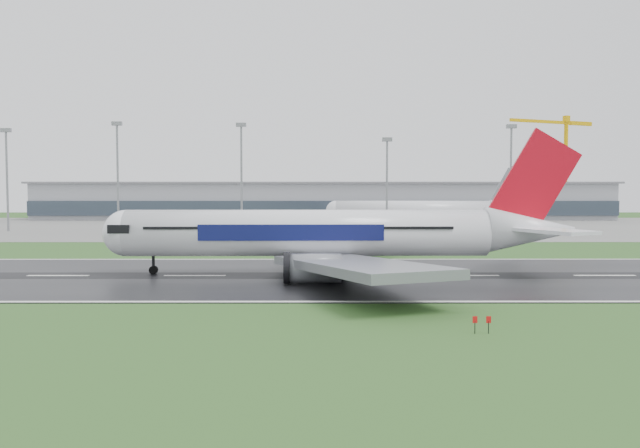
{
  "coord_description": "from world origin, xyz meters",
  "views": [
    {
      "loc": [
        -1.88,
        -93.1,
        12.7
      ],
      "look_at": [
        -1.67,
        12.0,
        7.0
      ],
      "focal_mm": 35.99,
      "sensor_mm": 36.0,
      "label": 1
    }
  ],
  "objects": [
    {
      "name": "ground",
      "position": [
        0.0,
        0.0,
        0.0
      ],
      "size": [
        520.0,
        520.0,
        0.0
      ],
      "primitive_type": "plane",
      "color": "#244C1C",
      "rests_on": "ground"
    },
    {
      "name": "runway",
      "position": [
        0.0,
        0.0,
        0.05
      ],
      "size": [
        400.0,
        45.0,
        0.1
      ],
      "primitive_type": "cube",
      "color": "black",
      "rests_on": "ground"
    },
    {
      "name": "apron",
      "position": [
        0.0,
        125.0,
        0.04
      ],
      "size": [
        400.0,
        130.0,
        0.08
      ],
      "primitive_type": "cube",
      "color": "slate",
      "rests_on": "ground"
    },
    {
      "name": "terminal",
      "position": [
        0.0,
        185.0,
        7.5
      ],
      "size": [
        240.0,
        36.0,
        15.0
      ],
      "primitive_type": "cube",
      "color": "gray",
      "rests_on": "ground"
    },
    {
      "name": "main_airliner",
      "position": [
        1.34,
        1.99,
        10.45
      ],
      "size": [
        70.85,
        67.55,
        20.7
      ],
      "primitive_type": null,
      "rotation": [
        0.0,
        0.0,
        0.01
      ],
      "color": "white",
      "rests_on": "runway"
    },
    {
      "name": "parked_airliner",
      "position": [
        30.26,
        107.57,
        9.34
      ],
      "size": [
        67.62,
        63.61,
        18.53
      ],
      "primitive_type": null,
      "rotation": [
        0.0,
        0.0,
        -0.08
      ],
      "color": "silver",
      "rests_on": "apron"
    },
    {
      "name": "tower_crane",
      "position": [
        110.84,
        200.0,
        22.95
      ],
      "size": [
        43.91,
        20.61,
        45.9
      ],
      "primitive_type": null,
      "rotation": [
        0.0,
        0.0,
        0.4
      ],
      "color": "#DBA105",
      "rests_on": "ground"
    },
    {
      "name": "floodmast_0",
      "position": [
        -95.62,
        100.0,
        14.89
      ],
      "size": [
        0.64,
        0.64,
        29.79
      ],
      "primitive_type": "cylinder",
      "color": "gray",
      "rests_on": "ground"
    },
    {
      "name": "floodmast_1",
      "position": [
        -62.34,
        100.0,
        15.88
      ],
      "size": [
        0.64,
        0.64,
        31.77
      ],
      "primitive_type": "cylinder",
      "color": "gray",
      "rests_on": "ground"
    },
    {
      "name": "floodmast_2",
      "position": [
        -25.12,
        100.0,
        15.7
      ],
      "size": [
        0.64,
        0.64,
        31.4
      ],
      "primitive_type": "cylinder",
      "color": "gray",
      "rests_on": "ground"
    },
    {
      "name": "floodmast_3",
      "position": [
        18.66,
        100.0,
        13.52
      ],
      "size": [
        0.64,
        0.64,
        27.04
      ],
      "primitive_type": "cylinder",
      "color": "gray",
      "rests_on": "ground"
    },
    {
      "name": "floodmast_4",
      "position": [
        55.95,
        100.0,
        15.48
      ],
      "size": [
        0.64,
        0.64,
        30.96
      ],
      "primitive_type": "cylinder",
      "color": "gray",
      "rests_on": "ground"
    }
  ]
}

